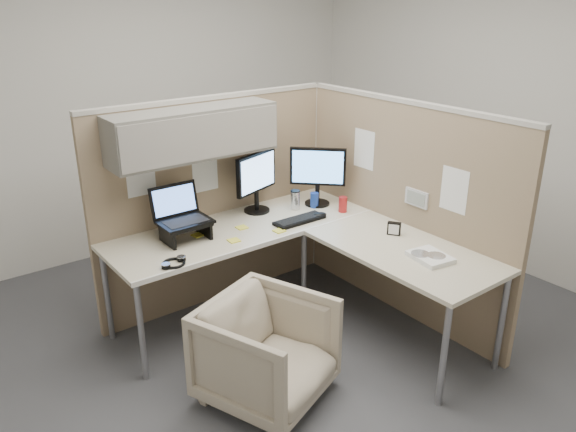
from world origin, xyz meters
TOP-DOWN VIEW (x-y plane):
  - ground at (0.00, 0.00)m, footprint 4.50×4.50m
  - partition_back at (-0.22, 0.83)m, footprint 2.00×0.36m
  - partition_right at (0.90, -0.07)m, footprint 0.07×2.03m
  - desk at (0.12, 0.13)m, footprint 2.00×1.98m
  - office_chair at (-0.52, -0.36)m, footprint 0.86×0.84m
  - monitor_left at (0.15, 0.72)m, footprint 0.43×0.20m
  - monitor_right at (0.63, 0.55)m, footprint 0.34×0.34m
  - laptop_station at (-0.54, 0.60)m, footprint 0.35×0.30m
  - keyboard at (0.28, 0.35)m, footprint 0.41×0.14m
  - mouse at (0.46, 0.33)m, footprint 0.12×0.10m
  - travel_mug at (0.42, 0.57)m, footprint 0.07×0.07m
  - soda_can_green at (0.68, 0.31)m, footprint 0.07×0.07m
  - soda_can_silver at (0.57, 0.52)m, footprint 0.07×0.07m
  - sticky_note_b at (0.05, 0.29)m, footprint 0.08×0.08m
  - sticky_note_a at (-0.29, 0.35)m, footprint 0.08×0.08m
  - sticky_note_d at (-0.13, 0.51)m, footprint 0.08×0.08m
  - sticky_note_c at (-0.44, 0.58)m, footprint 0.09×0.09m
  - headphones at (-0.79, 0.27)m, footprint 0.18×0.18m
  - paper_stack at (0.55, -0.66)m, footprint 0.24×0.29m
  - desk_clock at (0.66, -0.24)m, footprint 0.08×0.10m

SIDE VIEW (x-z plane):
  - ground at x=0.00m, z-range 0.00..0.00m
  - office_chair at x=-0.52m, z-range 0.00..0.70m
  - desk at x=0.12m, z-range 0.32..1.05m
  - sticky_note_b at x=0.05m, z-range 0.73..0.74m
  - sticky_note_a at x=-0.29m, z-range 0.73..0.74m
  - sticky_note_d at x=-0.13m, z-range 0.73..0.74m
  - sticky_note_c at x=-0.44m, z-range 0.73..0.74m
  - keyboard at x=0.28m, z-range 0.73..0.75m
  - headphones at x=-0.79m, z-range 0.73..0.76m
  - paper_stack at x=0.55m, z-range 0.73..0.76m
  - mouse at x=0.46m, z-range 0.73..0.77m
  - desk_clock at x=0.66m, z-range 0.73..0.82m
  - soda_can_green at x=0.68m, z-range 0.73..0.85m
  - soda_can_silver at x=0.57m, z-range 0.73..0.85m
  - travel_mug at x=0.42m, z-range 0.73..0.89m
  - partition_right at x=0.90m, z-range 0.00..1.63m
  - laptop_station at x=-0.54m, z-range 0.69..1.05m
  - monitor_left at x=0.15m, z-range 0.77..1.24m
  - monitor_right at x=0.63m, z-range 0.77..1.24m
  - partition_back at x=-0.22m, z-range 0.28..1.91m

